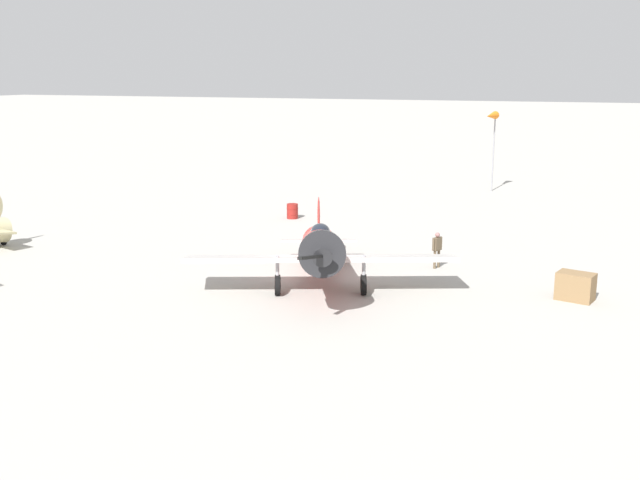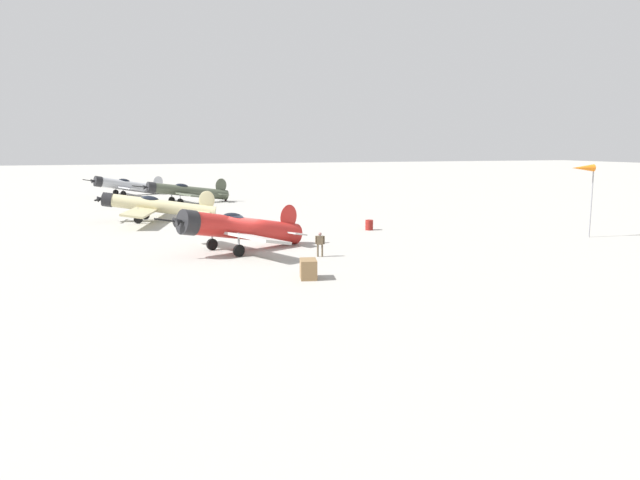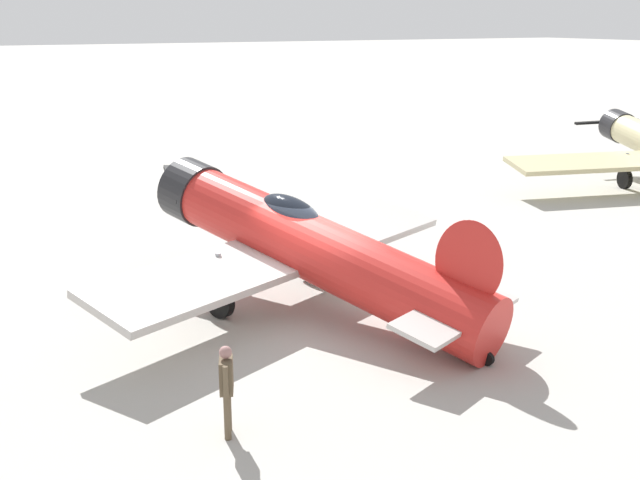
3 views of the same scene
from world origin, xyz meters
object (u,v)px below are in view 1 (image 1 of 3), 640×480
at_px(equipment_crate, 575,286).
at_px(windsock_mast, 491,119).
at_px(ground_crew_mechanic, 437,247).
at_px(airplane_foreground, 320,248).
at_px(fuel_drum, 292,211).

relative_size(equipment_crate, windsock_mast, 0.26).
xyz_separation_m(ground_crew_mechanic, windsock_mast, (21.96, 1.18, 4.22)).
bearing_deg(windsock_mast, airplane_foreground, 174.57).
bearing_deg(equipment_crate, fuel_drum, 56.55).
xyz_separation_m(airplane_foreground, equipment_crate, (1.84, -9.58, -1.06)).
distance_m(equipment_crate, windsock_mast, 26.07).
distance_m(fuel_drum, windsock_mast, 17.35).
xyz_separation_m(airplane_foreground, windsock_mast, (26.50, -2.52, 3.61)).
bearing_deg(fuel_drum, windsock_mast, -33.37).
distance_m(airplane_foreground, equipment_crate, 9.82).
bearing_deg(ground_crew_mechanic, equipment_crate, -1.61).
height_order(ground_crew_mechanic, windsock_mast, windsock_mast).
height_order(ground_crew_mechanic, equipment_crate, ground_crew_mechanic).
bearing_deg(ground_crew_mechanic, airplane_foreground, -106.09).
distance_m(airplane_foreground, ground_crew_mechanic, 5.89).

